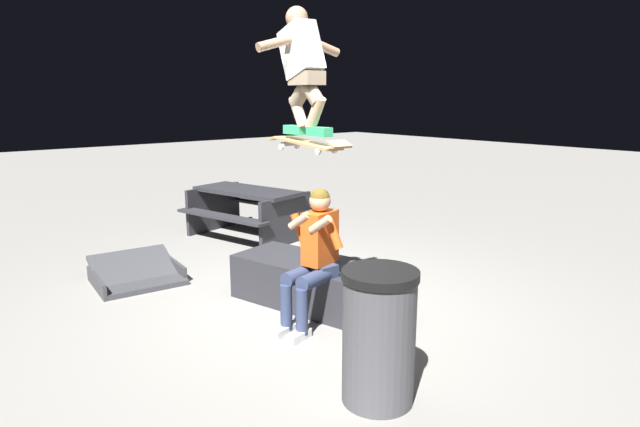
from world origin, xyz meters
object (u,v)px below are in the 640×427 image
person_sitting_on_ledge (313,252)px  skater_airborne (303,65)px  kicker_ramp (137,276)px  trash_bin (379,336)px  ledge_box_main (316,283)px  picnic_table_back (248,205)px  skateboard (307,143)px

person_sitting_on_ledge → skater_airborne: 1.69m
kicker_ramp → trash_bin: trash_bin is taller
ledge_box_main → person_sitting_on_ledge: person_sitting_on_ledge is taller
person_sitting_on_ledge → skater_airborne: (0.18, -0.03, 1.68)m
skater_airborne → picnic_table_back: size_ratio=0.57×
skateboard → picnic_table_back: skateboard is taller
skateboard → skater_airborne: size_ratio=0.92×
skateboard → skater_airborne: (0.06, -0.00, 0.69)m
picnic_table_back → trash_bin: bearing=158.3°
ledge_box_main → trash_bin: trash_bin is taller
ledge_box_main → person_sitting_on_ledge: 0.69m
skater_airborne → kicker_ramp: skater_airborne is taller
picnic_table_back → trash_bin: size_ratio=2.02×
person_sitting_on_ledge → picnic_table_back: bearing=-22.3°
skater_airborne → kicker_ramp: (2.10, 0.85, -2.34)m
skater_airborne → kicker_ramp: 3.26m
ledge_box_main → skater_airborne: 2.20m
ledge_box_main → trash_bin: 1.85m
skateboard → kicker_ramp: size_ratio=0.97×
skateboard → trash_bin: 1.93m
kicker_ramp → picnic_table_back: size_ratio=0.54×
trash_bin → skateboard: bearing=-19.4°
kicker_ramp → skater_airborne: bearing=-158.1°
skater_airborne → picnic_table_back: bearing=-23.0°
ledge_box_main → kicker_ramp: (1.91, 1.15, -0.17)m
skateboard → trash_bin: skateboard is taller
person_sitting_on_ledge → ledge_box_main: bearing=-42.1°
ledge_box_main → kicker_ramp: 2.24m
skateboard → picnic_table_back: size_ratio=0.52×
ledge_box_main → trash_bin: size_ratio=1.82×
person_sitting_on_ledge → trash_bin: person_sitting_on_ledge is taller
ledge_box_main → skater_airborne: bearing=122.1°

